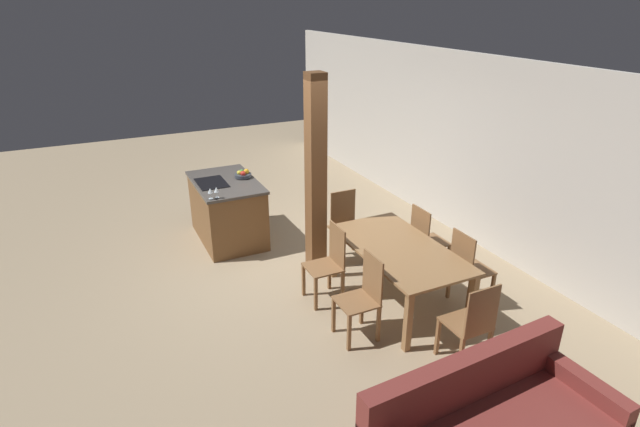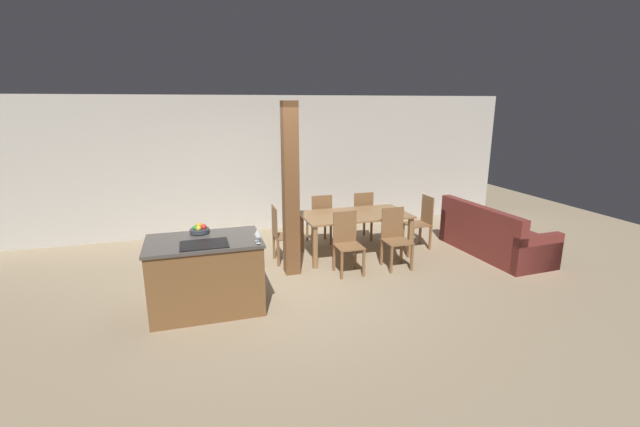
# 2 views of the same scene
# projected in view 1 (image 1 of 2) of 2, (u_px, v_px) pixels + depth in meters

# --- Properties ---
(ground_plane) EXTENTS (16.00, 16.00, 0.00)m
(ground_plane) POSITION_uv_depth(u_px,v_px,m) (289.00, 263.00, 6.94)
(ground_plane) COLOR #9E896B
(wall_back) EXTENTS (11.20, 0.08, 2.70)m
(wall_back) POSITION_uv_depth(u_px,v_px,m) (459.00, 145.00, 7.51)
(wall_back) COLOR beige
(wall_back) RESTS_ON ground_plane
(kitchen_island) EXTENTS (1.39, 0.88, 0.94)m
(kitchen_island) POSITION_uv_depth(u_px,v_px,m) (227.00, 210.00, 7.48)
(kitchen_island) COLOR brown
(kitchen_island) RESTS_ON ground_plane
(fruit_bowl) EXTENTS (0.25, 0.25, 0.12)m
(fruit_bowl) POSITION_uv_depth(u_px,v_px,m) (243.00, 174.00, 7.41)
(fruit_bowl) COLOR #383D47
(fruit_bowl) RESTS_ON kitchen_island
(wine_glass_near) EXTENTS (0.07, 0.07, 0.15)m
(wine_glass_near) POSITION_uv_depth(u_px,v_px,m) (210.00, 191.00, 6.59)
(wine_glass_near) COLOR silver
(wine_glass_near) RESTS_ON kitchen_island
(wine_glass_middle) EXTENTS (0.07, 0.07, 0.15)m
(wine_glass_middle) POSITION_uv_depth(u_px,v_px,m) (216.00, 190.00, 6.62)
(wine_glass_middle) COLOR silver
(wine_glass_middle) RESTS_ON kitchen_island
(dining_table) EXTENTS (1.81, 0.98, 0.73)m
(dining_table) POSITION_uv_depth(u_px,v_px,m) (398.00, 254.00, 5.84)
(dining_table) COLOR olive
(dining_table) RESTS_ON ground_plane
(dining_chair_near_left) EXTENTS (0.40, 0.40, 0.95)m
(dining_chair_near_left) POSITION_uv_depth(u_px,v_px,m) (329.00, 262.00, 5.95)
(dining_chair_near_left) COLOR brown
(dining_chair_near_left) RESTS_ON ground_plane
(dining_chair_near_right) EXTENTS (0.40, 0.40, 0.95)m
(dining_chair_near_right) POSITION_uv_depth(u_px,v_px,m) (363.00, 296.00, 5.28)
(dining_chair_near_right) COLOR brown
(dining_chair_near_right) RESTS_ON ground_plane
(dining_chair_far_left) EXTENTS (0.40, 0.40, 0.95)m
(dining_chair_far_left) POSITION_uv_depth(u_px,v_px,m) (426.00, 239.00, 6.51)
(dining_chair_far_left) COLOR brown
(dining_chair_far_left) RESTS_ON ground_plane
(dining_chair_far_right) EXTENTS (0.40, 0.40, 0.95)m
(dining_chair_far_right) POSITION_uv_depth(u_px,v_px,m) (468.00, 267.00, 5.84)
(dining_chair_far_right) COLOR brown
(dining_chair_far_right) RESTS_ON ground_plane
(dining_chair_head_end) EXTENTS (0.40, 0.40, 0.95)m
(dining_chair_head_end) POSITION_uv_depth(u_px,v_px,m) (346.00, 224.00, 6.96)
(dining_chair_head_end) COLOR brown
(dining_chair_head_end) RESTS_ON ground_plane
(dining_chair_foot_end) EXTENTS (0.40, 0.40, 0.95)m
(dining_chair_foot_end) POSITION_uv_depth(u_px,v_px,m) (471.00, 323.00, 4.84)
(dining_chair_foot_end) COLOR brown
(dining_chair_foot_end) RESTS_ON ground_plane
(timber_post) EXTENTS (0.22, 0.22, 2.59)m
(timber_post) POSITION_uv_depth(u_px,v_px,m) (316.00, 176.00, 6.40)
(timber_post) COLOR brown
(timber_post) RESTS_ON ground_plane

